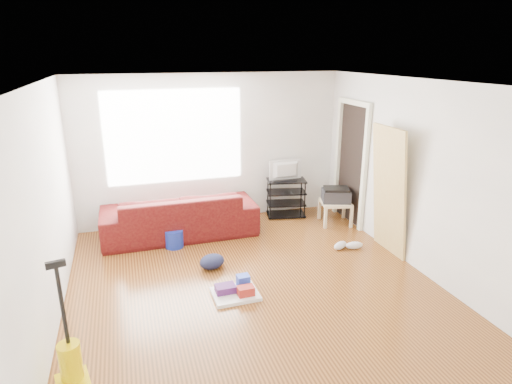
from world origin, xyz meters
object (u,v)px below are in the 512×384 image
object	(u,v)px
sofa	(181,234)
cleaning_tray	(236,291)
tv_stand	(286,198)
side_table	(335,205)
bucket	(175,247)
backpack	(212,268)
vacuum	(72,372)

from	to	relation	value
sofa	cleaning_tray	world-z (taller)	sofa
tv_stand	side_table	bearing A→B (deg)	-28.27
side_table	cleaning_tray	distance (m)	2.82
bucket	cleaning_tray	distance (m)	1.68
bucket	backpack	bearing A→B (deg)	-63.76
cleaning_tray	tv_stand	bearing A→B (deg)	56.30
side_table	bucket	world-z (taller)	side_table
side_table	backpack	size ratio (longest dim) A/B	1.64
sofa	cleaning_tray	bearing A→B (deg)	100.93
cleaning_tray	backpack	size ratio (longest dim) A/B	1.57
cleaning_tray	backpack	xyz separation A→B (m)	(-0.14, 0.76, -0.06)
sofa	backpack	distance (m)	1.29
backpack	sofa	bearing A→B (deg)	82.48
sofa	tv_stand	size ratio (longest dim) A/B	3.27
backpack	vacuum	world-z (taller)	vacuum
sofa	bucket	world-z (taller)	sofa
bucket	cleaning_tray	xyz separation A→B (m)	(0.55, -1.58, 0.06)
cleaning_tray	backpack	bearing A→B (deg)	100.32
sofa	side_table	distance (m)	2.65
sofa	side_table	xyz separation A→B (m)	(2.61, -0.30, 0.33)
backpack	vacuum	xyz separation A→B (m)	(-1.60, -1.88, 0.23)
sofa	side_table	size ratio (longest dim) A/B	4.17
vacuum	backpack	bearing A→B (deg)	36.99
backpack	bucket	bearing A→B (deg)	97.42
cleaning_tray	bucket	bearing A→B (deg)	108.99
sofa	bucket	size ratio (longest dim) A/B	8.83
tv_stand	backpack	world-z (taller)	tv_stand
tv_stand	cleaning_tray	bearing A→B (deg)	-111.88
backpack	vacuum	bearing A→B (deg)	-149.13
side_table	cleaning_tray	size ratio (longest dim) A/B	1.05
sofa	bucket	distance (m)	0.47
sofa	vacuum	size ratio (longest dim) A/B	1.92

